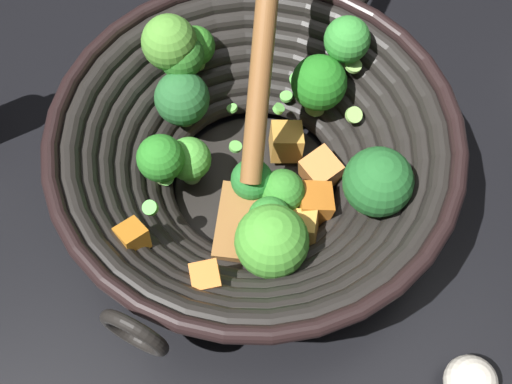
% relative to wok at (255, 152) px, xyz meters
% --- Properties ---
extents(ground_plane, '(4.00, 4.00, 0.00)m').
position_rel_wok_xyz_m(ground_plane, '(-0.00, 0.00, -0.07)').
color(ground_plane, black).
extents(wok, '(0.34, 0.38, 0.25)m').
position_rel_wok_xyz_m(wok, '(0.00, 0.00, 0.00)').
color(wok, black).
rests_on(wok, ground).
extents(garlic_bulb, '(0.04, 0.04, 0.04)m').
position_rel_wok_xyz_m(garlic_bulb, '(-0.25, 0.03, -0.04)').
color(garlic_bulb, silver).
rests_on(garlic_bulb, ground).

